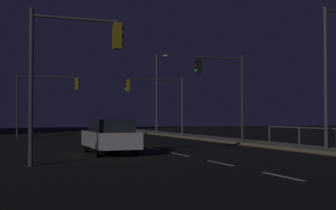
# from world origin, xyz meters

# --- Properties ---
(ground_plane) EXTENTS (112.00, 112.00, 0.00)m
(ground_plane) POSITION_xyz_m (0.00, 17.50, 0.00)
(ground_plane) COLOR black
(ground_plane) RESTS_ON ground
(sidewalk_right) EXTENTS (2.23, 77.00, 0.14)m
(sidewalk_right) POSITION_xyz_m (7.29, 17.50, 0.07)
(sidewalk_right) COLOR gray
(sidewalk_right) RESTS_ON ground
(lane_markings_center) EXTENTS (0.14, 50.00, 0.01)m
(lane_markings_center) POSITION_xyz_m (0.00, 21.00, 0.01)
(lane_markings_center) COLOR silver
(lane_markings_center) RESTS_ON ground
(lane_edge_line) EXTENTS (0.14, 53.00, 0.01)m
(lane_edge_line) POSITION_xyz_m (5.93, 22.50, 0.01)
(lane_edge_line) COLOR gold
(lane_edge_line) RESTS_ON ground
(car) EXTENTS (1.88, 4.42, 1.57)m
(car) POSITION_xyz_m (-2.89, 18.39, 0.82)
(car) COLOR silver
(car) RESTS_ON ground
(traffic_light_near_right) EXTENTS (3.20, 0.39, 5.39)m
(traffic_light_near_right) POSITION_xyz_m (5.05, 23.00, 3.90)
(traffic_light_near_right) COLOR #38383D
(traffic_light_near_right) RESTS_ON sidewalk_right
(traffic_light_near_left) EXTENTS (3.38, 0.35, 5.45)m
(traffic_light_near_left) POSITION_xyz_m (-5.18, 14.29, 3.81)
(traffic_light_near_left) COLOR #38383D
(traffic_light_near_left) RESTS_ON ground
(traffic_light_mid_right) EXTENTS (5.00, 0.46, 4.86)m
(traffic_light_mid_right) POSITION_xyz_m (4.35, 33.77, 3.63)
(traffic_light_mid_right) COLOR #4C4C51
(traffic_light_mid_right) RESTS_ON sidewalk_right
(traffic_light_far_right) EXTENTS (4.88, 0.70, 5.13)m
(traffic_light_far_right) POSITION_xyz_m (-4.31, 35.54, 3.67)
(traffic_light_far_right) COLOR #2D3033
(traffic_light_far_right) RESTS_ON ground
(street_lamp_across_street) EXTENTS (2.13, 0.36, 6.93)m
(street_lamp_across_street) POSITION_xyz_m (7.68, 16.33, 4.34)
(street_lamp_across_street) COLOR #4C4C51
(street_lamp_across_street) RESTS_ON sidewalk_right
(street_lamp_median) EXTENTS (0.78, 1.91, 7.70)m
(street_lamp_median) POSITION_xyz_m (6.94, 41.02, 4.74)
(street_lamp_median) COLOR #4C4C51
(street_lamp_median) RESTS_ON sidewalk_right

